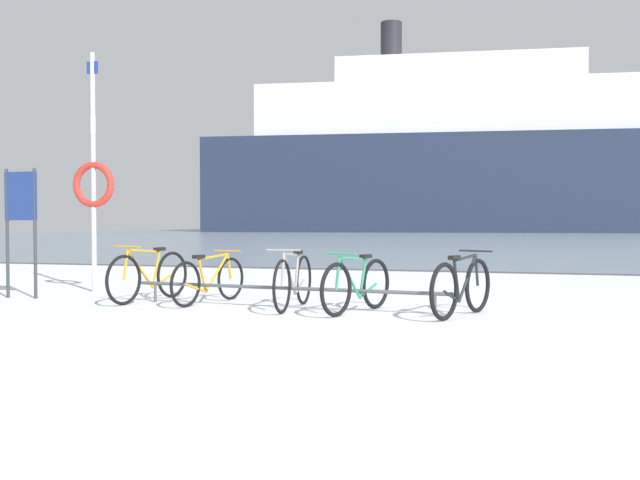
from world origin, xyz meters
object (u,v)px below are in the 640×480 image
(bicycle_1, at_px, (209,280))
(bicycle_3, at_px, (357,285))
(ferry_ship, at_px, (465,161))
(info_sign, at_px, (21,210))
(rescue_post, at_px, (93,179))
(bicycle_4, at_px, (462,287))
(bicycle_0, at_px, (149,276))
(bicycle_2, at_px, (293,281))

(bicycle_1, distance_m, bicycle_3, 2.32)
(bicycle_3, height_order, ferry_ship, ferry_ship)
(info_sign, distance_m, ferry_ship, 63.31)
(rescue_post, bearing_deg, bicycle_1, -21.47)
(bicycle_4, bearing_deg, bicycle_0, 174.63)
(bicycle_3, bearing_deg, bicycle_2, 170.65)
(ferry_ship, bearing_deg, bicycle_4, -86.56)
(bicycle_0, relative_size, bicycle_4, 1.14)
(bicycle_0, height_order, bicycle_4, bicycle_0)
(bicycle_2, relative_size, bicycle_4, 1.10)
(rescue_post, bearing_deg, bicycle_0, -32.10)
(bicycle_1, bearing_deg, bicycle_2, -11.41)
(bicycle_2, distance_m, bicycle_3, 0.93)
(bicycle_2, distance_m, info_sign, 4.57)
(bicycle_4, relative_size, rescue_post, 0.39)
(bicycle_4, height_order, ferry_ship, ferry_ship)
(bicycle_1, xyz_separation_m, ferry_ship, (-0.17, 62.83, 6.87))
(rescue_post, relative_size, ferry_ship, 0.07)
(bicycle_0, relative_size, rescue_post, 0.44)
(info_sign, bearing_deg, bicycle_0, 4.22)
(bicycle_0, bearing_deg, ferry_ship, 89.26)
(bicycle_1, distance_m, rescue_post, 3.17)
(bicycle_1, relative_size, bicycle_2, 0.97)
(bicycle_1, bearing_deg, info_sign, -177.46)
(info_sign, height_order, ferry_ship, ferry_ship)
(bicycle_1, bearing_deg, rescue_post, 158.53)
(bicycle_3, bearing_deg, info_sign, 176.92)
(bicycle_0, height_order, bicycle_3, bicycle_0)
(bicycle_0, distance_m, bicycle_3, 3.30)
(bicycle_0, bearing_deg, bicycle_1, -1.07)
(bicycle_0, distance_m, ferry_ship, 63.19)
(bicycle_4, bearing_deg, ferry_ship, 93.44)
(bicycle_2, relative_size, info_sign, 0.86)
(bicycle_2, relative_size, bicycle_3, 1.09)
(info_sign, bearing_deg, rescue_post, 65.17)
(bicycle_2, xyz_separation_m, bicycle_4, (2.27, -0.14, -0.01))
(bicycle_1, height_order, bicycle_4, bicycle_4)
(bicycle_0, xyz_separation_m, bicycle_3, (3.27, -0.45, -0.02))
(bicycle_1, relative_size, bicycle_4, 1.07)
(bicycle_2, height_order, bicycle_4, bicycle_2)
(rescue_post, height_order, ferry_ship, ferry_ship)
(bicycle_0, bearing_deg, bicycle_2, -7.13)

